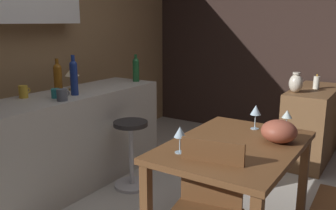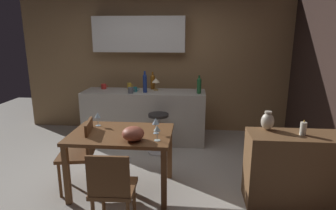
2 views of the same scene
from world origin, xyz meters
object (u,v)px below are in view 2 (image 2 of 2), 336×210
wine_glass_left (156,121)px  vase_ceramic_ivory (268,121)px  wine_bottle_amber (153,81)px  cup_red (104,86)px  chair_near_window (81,152)px  cup_teal (135,89)px  wine_glass_center (98,116)px  counter_lamp (156,81)px  wine_bottle_green (199,85)px  wine_bottle_cobalt (145,82)px  bar_stool (159,132)px  fruit_bowl (133,134)px  sideboard_cabinet (297,170)px  dining_table (122,140)px  wine_glass_right (157,129)px  pillar_candle_tall (303,129)px  cup_slate (131,90)px  cup_mustard (129,86)px  chair_by_doorway (112,188)px

wine_glass_left → vase_ceramic_ivory: 1.25m
wine_bottle_amber → cup_red: (-0.88, -0.06, -0.10)m
chair_near_window → cup_teal: bearing=78.5°
wine_glass_center → counter_lamp: counter_lamp is taller
wine_glass_left → vase_ceramic_ivory: size_ratio=0.88×
wine_bottle_green → wine_bottle_cobalt: size_ratio=0.83×
bar_stool → wine_bottle_green: wine_bottle_green is taller
fruit_bowl → counter_lamp: counter_lamp is taller
sideboard_cabinet → chair_near_window: (-2.48, 0.07, 0.08)m
chair_near_window → cup_teal: cup_teal is taller
counter_lamp → dining_table: bearing=-95.7°
wine_glass_right → wine_glass_left: bearing=101.1°
sideboard_cabinet → wine_glass_center: 2.41m
pillar_candle_tall → vase_ceramic_ivory: (-0.34, 0.14, 0.03)m
chair_near_window → pillar_candle_tall: pillar_candle_tall is taller
dining_table → cup_slate: (-0.21, 1.47, 0.31)m
cup_teal → pillar_candle_tall: pillar_candle_tall is taller
cup_teal → pillar_candle_tall: 2.76m
sideboard_cabinet → pillar_candle_tall: (0.01, -0.01, 0.48)m
wine_bottle_amber → cup_mustard: wine_bottle_amber is taller
cup_teal → cup_red: 0.65m
wine_bottle_cobalt → bar_stool: bearing=-56.4°
fruit_bowl → cup_slate: 1.76m
dining_table → counter_lamp: size_ratio=5.50×
cup_red → cup_mustard: cup_mustard is taller
chair_by_doorway → cup_red: cup_red is taller
bar_stool → wine_bottle_cobalt: size_ratio=1.79×
sideboard_cabinet → chair_near_window: chair_near_window is taller
cup_slate → pillar_candle_tall: cup_slate is taller
cup_teal → cup_red: bearing=161.0°
sideboard_cabinet → wine_glass_left: bearing=175.8°
sideboard_cabinet → cup_mustard: cup_mustard is taller
chair_by_doorway → wine_bottle_cobalt: wine_bottle_cobalt is taller
wine_bottle_amber → wine_bottle_green: (0.82, -0.31, 0.00)m
dining_table → bar_stool: bearing=75.7°
cup_mustard → pillar_candle_tall: size_ratio=0.67×
chair_by_doorway → wine_bottle_cobalt: bearing=92.0°
wine_bottle_green → cup_slate: wine_bottle_green is taller
wine_glass_left → wine_glass_center: size_ratio=1.09×
dining_table → wine_bottle_green: 1.86m
wine_bottle_amber → wine_bottle_green: size_ratio=1.02×
vase_ceramic_ivory → wine_glass_right: bearing=-168.7°
wine_glass_left → cup_teal: cup_teal is taller
wine_bottle_green → counter_lamp: wine_bottle_green is taller
wine_glass_right → counter_lamp: size_ratio=0.80×
sideboard_cabinet → wine_glass_left: (-1.58, 0.12, 0.47)m
chair_by_doorway → cup_red: 2.79m
wine_glass_right → wine_bottle_amber: bearing=99.4°
dining_table → vase_ceramic_ivory: 1.68m
chair_by_doorway → wine_glass_right: 0.78m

